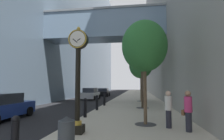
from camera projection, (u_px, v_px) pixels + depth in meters
The scene contains 18 objects.
ground_plane at pixel (115, 99), 28.70m from camera, with size 110.00×110.00×0.00m, color black.
sidewalk_right at pixel (136, 97), 31.20m from camera, with size 6.62×80.00×0.14m, color #BCB29E.
building_block_left at pixel (57, 6), 34.60m from camera, with size 22.90×80.00×34.33m.
building_block_right at pixel (181, 11), 31.30m from camera, with size 9.00×80.00×29.58m.
street_clock at pixel (78, 74), 7.89m from camera, with size 0.84×0.55×4.59m.
bollard_nearest at pixel (15, 137), 4.96m from camera, with size 0.22×0.22×1.20m.
bollard_third at pixel (85, 107), 11.54m from camera, with size 0.22×0.22×1.20m.
bollard_fourth at pixel (97, 102), 14.83m from camera, with size 0.22×0.22×1.20m.
bollard_fifth at pixel (104, 99), 18.12m from camera, with size 0.22×0.22×1.20m.
street_tree_near at pixel (144, 46), 9.73m from camera, with size 2.40×2.40×5.49m.
street_tree_mid_near at pixel (142, 49), 16.54m from camera, with size 2.76×2.76×6.87m.
street_tree_mid_far at pixel (141, 65), 23.20m from camera, with size 2.94×2.94×6.24m.
trash_bin at pixel (66, 133), 5.69m from camera, with size 0.53×0.53×1.05m.
pedestrian_walking at pixel (188, 110), 8.02m from camera, with size 0.52×0.49×1.78m.
pedestrian_by_clock at pixel (168, 108), 8.72m from camera, with size 0.35×0.35×1.76m.
car_white_near at pixel (91, 94), 27.39m from camera, with size 2.16×4.30×1.72m.
car_black_mid at pixel (104, 92), 34.94m from camera, with size 2.22×4.65×1.55m.
car_blue_far at pixel (1, 107), 11.32m from camera, with size 2.05×4.68×1.65m.
Camera 1 is at (3.64, -1.75, 2.17)m, focal length 29.32 mm.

